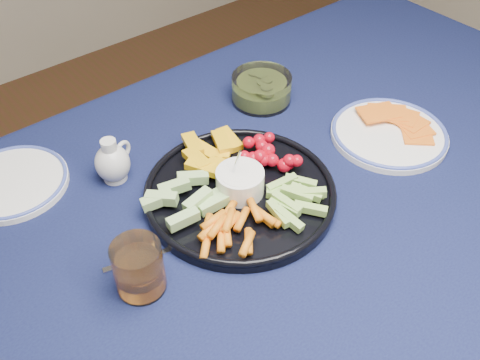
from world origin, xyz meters
TOP-DOWN VIEW (x-y plane):
  - dining_table at (0.00, 0.00)m, footprint 1.67×1.07m
  - crudite_platter at (-0.11, 0.07)m, footprint 0.36×0.36m
  - creamer_pitcher at (-0.26, 0.26)m, footprint 0.09×0.07m
  - pickle_bowl at (0.13, 0.28)m, footprint 0.14×0.14m
  - cheese_plate at (0.26, 0.01)m, footprint 0.25×0.25m
  - juice_tumbler at (-0.36, 0.01)m, footprint 0.08×0.08m
  - fork_left at (-0.30, 0.05)m, footprint 0.17×0.06m
  - fork_right at (0.26, -0.03)m, footprint 0.18×0.06m
  - side_plate_extra at (-0.43, 0.37)m, footprint 0.21×0.21m

SIDE VIEW (x-z plane):
  - dining_table at x=0.00m, z-range 0.29..1.03m
  - fork_left at x=-0.30m, z-range 0.75..0.75m
  - fork_right at x=0.26m, z-range 0.75..0.75m
  - side_plate_extra at x=-0.43m, z-range 0.75..0.76m
  - cheese_plate at x=0.26m, z-range 0.74..0.77m
  - crudite_platter at x=-0.11m, z-range 0.71..0.83m
  - pickle_bowl at x=0.13m, z-range 0.74..0.81m
  - creamer_pitcher at x=-0.26m, z-range 0.74..0.83m
  - juice_tumbler at x=-0.36m, z-range 0.74..0.83m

